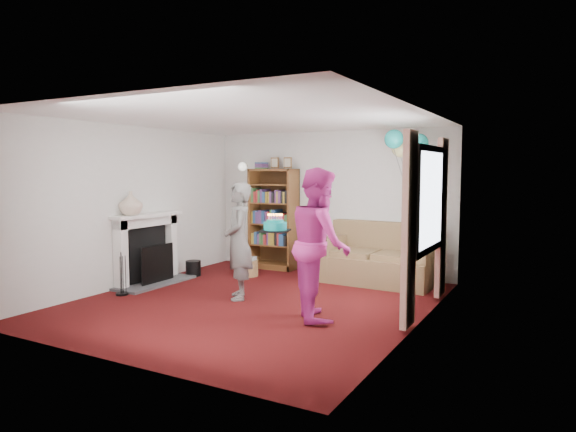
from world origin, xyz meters
The scene contains 16 objects.
ground centered at (0.00, 0.00, 0.00)m, with size 5.00×5.00×0.00m, color black.
wall_back centered at (0.00, 2.51, 1.25)m, with size 4.50×0.02×2.50m, color silver.
wall_left centered at (-2.26, 0.00, 1.25)m, with size 0.02×5.00×2.50m, color silver.
wall_right centered at (2.26, 0.00, 1.25)m, with size 0.02×5.00×2.50m, color silver.
ceiling centered at (0.00, 0.00, 2.50)m, with size 4.50×5.00×0.01m, color white.
fireplace centered at (-2.09, 0.19, 0.51)m, with size 0.55×1.80×1.12m.
window_bay centered at (2.21, 0.60, 1.20)m, with size 0.14×2.02×2.20m.
wall_sconce centered at (-1.75, 2.36, 1.88)m, with size 0.16×0.23×0.16m.
bookcase centered at (-1.01, 2.30, 0.90)m, with size 0.87×0.42×2.05m.
sofa centered at (1.09, 2.07, 0.35)m, with size 1.81×0.96×0.96m.
wicker_basket centered at (-1.04, 1.44, 0.15)m, with size 0.36×0.36×0.33m.
person_striped centered at (-0.30, 0.08, 0.82)m, with size 0.60×0.39×1.64m, color black.
person_magenta centered at (1.11, -0.24, 0.92)m, with size 0.90×0.70×1.84m, color #AC2275.
birthday_cake centered at (0.48, -0.24, 1.10)m, with size 0.35×0.35×0.22m.
balloons centered at (1.50, 1.97, 2.22)m, with size 0.63×0.67×1.74m.
mantel_vase centered at (-2.12, -0.15, 1.31)m, with size 0.35×0.35×0.37m, color beige.
Camera 1 is at (3.74, -5.84, 1.81)m, focal length 32.00 mm.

